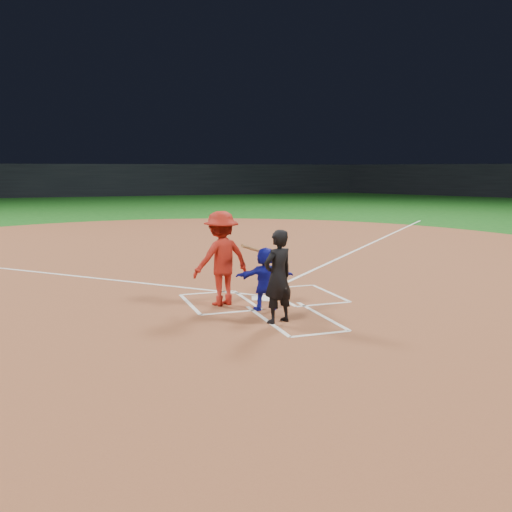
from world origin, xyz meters
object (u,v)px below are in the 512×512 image
object	(u,v)px
batter_at_plate	(221,258)
home_plate	(263,298)
catcher	(265,279)
umpire	(278,277)

from	to	relation	value
batter_at_plate	home_plate	bearing A→B (deg)	13.27
home_plate	catcher	world-z (taller)	catcher
home_plate	catcher	bearing A→B (deg)	72.67
catcher	batter_at_plate	size ratio (longest dim) A/B	0.65
catcher	umpire	size ratio (longest dim) A/B	0.74
umpire	batter_at_plate	size ratio (longest dim) A/B	0.89
batter_at_plate	catcher	bearing A→B (deg)	-45.05
home_plate	umpire	bearing A→B (deg)	77.78
home_plate	batter_at_plate	bearing A→B (deg)	13.27
catcher	batter_at_plate	bearing A→B (deg)	-34.90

